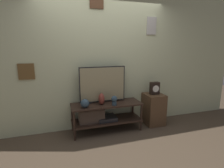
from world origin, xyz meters
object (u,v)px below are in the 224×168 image
vase_round_glass (85,103)px  decorative_bust (114,100)px  mantel_clock (155,88)px  television (103,84)px  vase_urn_stoneware (102,99)px

vase_round_glass → decorative_bust: bearing=-2.9°
decorative_bust → mantel_clock: 0.96m
television → vase_urn_stoneware: bearing=-113.6°
vase_round_glass → mantel_clock: 1.50m
vase_urn_stoneware → mantel_clock: mantel_clock is taller
vase_urn_stoneware → television: bearing=66.4°
decorative_bust → vase_urn_stoneware: bearing=154.1°
vase_round_glass → vase_urn_stoneware: 0.34m
mantel_clock → vase_round_glass: bearing=-175.3°
vase_round_glass → mantel_clock: size_ratio=0.61×
television → vase_urn_stoneware: (-0.06, -0.13, -0.25)m
decorative_bust → television: bearing=124.5°
vase_round_glass → decorative_bust: size_ratio=0.88×
vase_round_glass → vase_urn_stoneware: bearing=13.4°
vase_urn_stoneware → decorative_bust: (0.22, -0.11, -0.01)m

